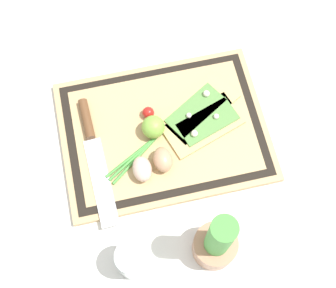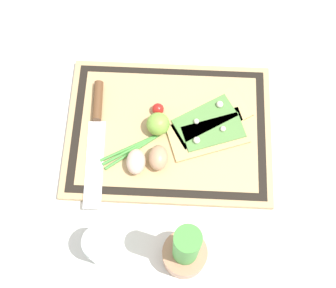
{
  "view_description": "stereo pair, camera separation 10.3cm",
  "coord_description": "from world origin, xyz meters",
  "px_view_note": "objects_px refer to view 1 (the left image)",
  "views": [
    {
      "loc": [
        0.08,
        0.43,
        1.03
      ],
      "look_at": [
        0.0,
        0.04,
        0.04
      ],
      "focal_mm": 50.0,
      "sensor_mm": 36.0,
      "label": 1
    },
    {
      "loc": [
        -0.02,
        0.44,
        1.03
      ],
      "look_at": [
        0.0,
        0.04,
        0.04
      ],
      "focal_mm": 50.0,
      "sensor_mm": 36.0,
      "label": 2
    }
  ],
  "objects_px": {
    "lime": "(153,128)",
    "herb_pot": "(217,243)",
    "knife": "(91,140)",
    "cherry_tomato_red": "(148,113)",
    "pizza_slice_near": "(199,108)",
    "egg_brown": "(163,160)",
    "egg_pink": "(142,169)",
    "pizza_slice_far": "(204,124)",
    "sauce_jar": "(133,260)"
  },
  "relations": [
    {
      "from": "pizza_slice_far",
      "to": "egg_brown",
      "type": "height_order",
      "value": "egg_brown"
    },
    {
      "from": "herb_pot",
      "to": "sauce_jar",
      "type": "height_order",
      "value": "herb_pot"
    },
    {
      "from": "lime",
      "to": "cherry_tomato_red",
      "type": "bearing_deg",
      "value": -86.6
    },
    {
      "from": "pizza_slice_near",
      "to": "knife",
      "type": "xyz_separation_m",
      "value": [
        0.26,
        0.03,
        0.0
      ]
    },
    {
      "from": "pizza_slice_far",
      "to": "lime",
      "type": "distance_m",
      "value": 0.12
    },
    {
      "from": "knife",
      "to": "egg_brown",
      "type": "distance_m",
      "value": 0.17
    },
    {
      "from": "lime",
      "to": "herb_pot",
      "type": "xyz_separation_m",
      "value": [
        -0.07,
        0.29,
        0.03
      ]
    },
    {
      "from": "egg_pink",
      "to": "knife",
      "type": "bearing_deg",
      "value": -44.72
    },
    {
      "from": "pizza_slice_near",
      "to": "egg_brown",
      "type": "distance_m",
      "value": 0.16
    },
    {
      "from": "pizza_slice_far",
      "to": "egg_pink",
      "type": "height_order",
      "value": "egg_pink"
    },
    {
      "from": "pizza_slice_near",
      "to": "herb_pot",
      "type": "height_order",
      "value": "herb_pot"
    },
    {
      "from": "knife",
      "to": "egg_brown",
      "type": "bearing_deg",
      "value": 149.71
    },
    {
      "from": "sauce_jar",
      "to": "pizza_slice_near",
      "type": "bearing_deg",
      "value": -124.64
    },
    {
      "from": "herb_pot",
      "to": "knife",
      "type": "bearing_deg",
      "value": -54.14
    },
    {
      "from": "pizza_slice_far",
      "to": "knife",
      "type": "distance_m",
      "value": 0.26
    },
    {
      "from": "egg_pink",
      "to": "pizza_slice_far",
      "type": "bearing_deg",
      "value": -153.32
    },
    {
      "from": "lime",
      "to": "sauce_jar",
      "type": "distance_m",
      "value": 0.3
    },
    {
      "from": "knife",
      "to": "lime",
      "type": "bearing_deg",
      "value": 175.68
    },
    {
      "from": "egg_pink",
      "to": "sauce_jar",
      "type": "bearing_deg",
      "value": 73.41
    },
    {
      "from": "pizza_slice_near",
      "to": "herb_pot",
      "type": "xyz_separation_m",
      "value": [
        0.05,
        0.33,
        0.05
      ]
    },
    {
      "from": "lime",
      "to": "herb_pot",
      "type": "relative_size",
      "value": 0.24
    },
    {
      "from": "egg_pink",
      "to": "herb_pot",
      "type": "height_order",
      "value": "herb_pot"
    },
    {
      "from": "egg_pink",
      "to": "cherry_tomato_red",
      "type": "distance_m",
      "value": 0.14
    },
    {
      "from": "egg_pink",
      "to": "herb_pot",
      "type": "relative_size",
      "value": 0.26
    },
    {
      "from": "pizza_slice_near",
      "to": "lime",
      "type": "distance_m",
      "value": 0.13
    },
    {
      "from": "knife",
      "to": "pizza_slice_far",
      "type": "bearing_deg",
      "value": 176.25
    },
    {
      "from": "lime",
      "to": "herb_pot",
      "type": "height_order",
      "value": "herb_pot"
    },
    {
      "from": "egg_pink",
      "to": "cherry_tomato_red",
      "type": "bearing_deg",
      "value": -107.01
    },
    {
      "from": "egg_brown",
      "to": "cherry_tomato_red",
      "type": "xyz_separation_m",
      "value": [
        0.01,
        -0.12,
        -0.01
      ]
    },
    {
      "from": "egg_brown",
      "to": "lime",
      "type": "distance_m",
      "value": 0.08
    },
    {
      "from": "lime",
      "to": "egg_brown",
      "type": "bearing_deg",
      "value": 93.69
    },
    {
      "from": "pizza_slice_near",
      "to": "egg_pink",
      "type": "xyz_separation_m",
      "value": [
        0.16,
        0.13,
        0.02
      ]
    },
    {
      "from": "pizza_slice_near",
      "to": "cherry_tomato_red",
      "type": "distance_m",
      "value": 0.12
    },
    {
      "from": "cherry_tomato_red",
      "to": "sauce_jar",
      "type": "bearing_deg",
      "value": 73.23
    },
    {
      "from": "egg_brown",
      "to": "lime",
      "type": "height_order",
      "value": "lime"
    },
    {
      "from": "knife",
      "to": "cherry_tomato_red",
      "type": "distance_m",
      "value": 0.15
    },
    {
      "from": "pizza_slice_near",
      "to": "egg_brown",
      "type": "xyz_separation_m",
      "value": [
        0.11,
        0.11,
        0.02
      ]
    },
    {
      "from": "pizza_slice_near",
      "to": "pizza_slice_far",
      "type": "bearing_deg",
      "value": 91.37
    },
    {
      "from": "pizza_slice_near",
      "to": "lime",
      "type": "relative_size",
      "value": 3.87
    },
    {
      "from": "cherry_tomato_red",
      "to": "sauce_jar",
      "type": "distance_m",
      "value": 0.34
    },
    {
      "from": "lime",
      "to": "cherry_tomato_red",
      "type": "distance_m",
      "value": 0.05
    },
    {
      "from": "pizza_slice_far",
      "to": "lime",
      "type": "relative_size",
      "value": 3.73
    },
    {
      "from": "cherry_tomato_red",
      "to": "pizza_slice_near",
      "type": "bearing_deg",
      "value": 175.3
    },
    {
      "from": "cherry_tomato_red",
      "to": "herb_pot",
      "type": "xyz_separation_m",
      "value": [
        -0.07,
        0.34,
        0.04
      ]
    },
    {
      "from": "pizza_slice_near",
      "to": "knife",
      "type": "relative_size",
      "value": 0.67
    },
    {
      "from": "lime",
      "to": "sauce_jar",
      "type": "relative_size",
      "value": 0.52
    },
    {
      "from": "pizza_slice_near",
      "to": "egg_pink",
      "type": "relative_size",
      "value": 3.52
    },
    {
      "from": "lime",
      "to": "egg_pink",
      "type": "bearing_deg",
      "value": 63.28
    },
    {
      "from": "pizza_slice_near",
      "to": "egg_pink",
      "type": "bearing_deg",
      "value": 37.88
    },
    {
      "from": "herb_pot",
      "to": "pizza_slice_far",
      "type": "bearing_deg",
      "value": -99.73
    }
  ]
}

